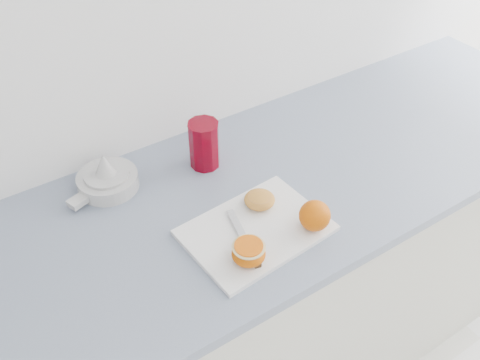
# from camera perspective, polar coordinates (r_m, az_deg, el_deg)

# --- Properties ---
(counter) EXTENTS (2.45, 0.64, 0.89)m
(counter) POSITION_cam_1_polar(r_m,az_deg,el_deg) (1.62, -3.23, -14.51)
(counter) COLOR silver
(counter) RESTS_ON ground
(cutting_board) EXTENTS (0.33, 0.25, 0.01)m
(cutting_board) POSITION_cam_1_polar(r_m,az_deg,el_deg) (1.22, 1.69, -5.39)
(cutting_board) COLOR white
(cutting_board) RESTS_ON counter
(whole_orange) EXTENTS (0.07, 0.07, 0.07)m
(whole_orange) POSITION_cam_1_polar(r_m,az_deg,el_deg) (1.20, 7.98, -3.79)
(whole_orange) COLOR orange
(whole_orange) RESTS_ON cutting_board
(half_orange) EXTENTS (0.07, 0.07, 0.05)m
(half_orange) POSITION_cam_1_polar(r_m,az_deg,el_deg) (1.14, 0.92, -7.76)
(half_orange) COLOR orange
(half_orange) RESTS_ON cutting_board
(squeezed_shell) EXTENTS (0.07, 0.07, 0.03)m
(squeezed_shell) POSITION_cam_1_polar(r_m,az_deg,el_deg) (1.26, 2.10, -2.08)
(squeezed_shell) COLOR #CA822F
(squeezed_shell) RESTS_ON cutting_board
(paring_knife) EXTENTS (0.06, 0.18, 0.01)m
(paring_knife) POSITION_cam_1_polar(r_m,az_deg,el_deg) (1.17, 0.96, -7.25)
(paring_knife) COLOR #4C3018
(paring_knife) RESTS_ON cutting_board
(citrus_juicer) EXTENTS (0.19, 0.15, 0.10)m
(citrus_juicer) POSITION_cam_1_polar(r_m,az_deg,el_deg) (1.36, -14.03, 0.13)
(citrus_juicer) COLOR silver
(citrus_juicer) RESTS_ON counter
(red_tumbler) EXTENTS (0.08, 0.08, 0.13)m
(red_tumbler) POSITION_cam_1_polar(r_m,az_deg,el_deg) (1.37, -3.84, 3.65)
(red_tumbler) COLOR #700010
(red_tumbler) RESTS_ON counter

